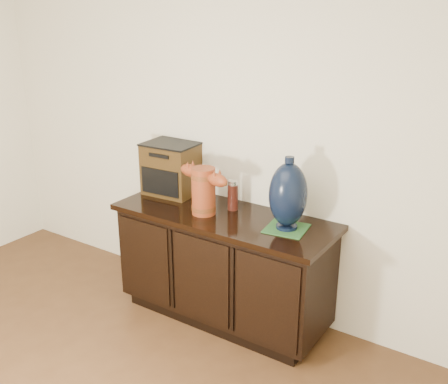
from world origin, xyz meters
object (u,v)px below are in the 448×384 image
Objects in this scene: sideboard at (224,266)px; spray_can at (233,195)px; lamp_base at (288,195)px; terracotta_vessel at (204,188)px; tv_radio at (172,168)px.

sideboard is 7.37× the size of spray_can.
sideboard is 3.32× the size of lamp_base.
lamp_base is at bearing 20.86° from terracotta_vessel.
lamp_base is (0.44, 0.02, 0.58)m from sideboard.
terracotta_vessel is at bearing -125.83° from spray_can.
lamp_base is at bearing -11.33° from spray_can.
terracotta_vessel is 1.13× the size of tv_radio.
tv_radio reaches higher than sideboard.
tv_radio is at bearing 165.48° from sideboard.
tv_radio is 0.87× the size of lamp_base.
spray_can is (0.00, 0.10, 0.47)m from sideboard.
sideboard is 0.48m from spray_can.
sideboard is 0.77m from tv_radio.
terracotta_vessel is at bearing -172.42° from lamp_base.
spray_can is at bearing 168.67° from lamp_base.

